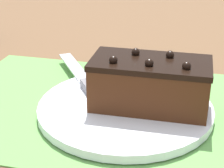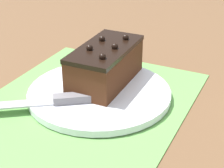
{
  "view_description": "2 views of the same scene",
  "coord_description": "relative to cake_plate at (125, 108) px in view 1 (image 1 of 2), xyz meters",
  "views": [
    {
      "loc": [
        -0.15,
        0.49,
        0.27
      ],
      "look_at": [
        -0.03,
        -0.02,
        0.03
      ],
      "focal_mm": 60.0,
      "sensor_mm": 36.0,
      "label": 1
    },
    {
      "loc": [
        0.46,
        0.29,
        0.34
      ],
      "look_at": [
        -0.03,
        0.05,
        0.05
      ],
      "focal_mm": 60.0,
      "sensor_mm": 36.0,
      "label": 2
    }
  ],
  "objects": [
    {
      "name": "ground_plane",
      "position": [
        0.05,
        -0.01,
        -0.01
      ],
      "size": [
        3.0,
        3.0,
        0.0
      ],
      "primitive_type": "plane",
      "color": "brown"
    },
    {
      "name": "placemat_woven",
      "position": [
        0.05,
        -0.01,
        -0.01
      ],
      "size": [
        0.46,
        0.34,
        0.0
      ],
      "primitive_type": "cube",
      "color": "#609E4C",
      "rests_on": "ground_plane"
    },
    {
      "name": "cake_plate",
      "position": [
        0.0,
        0.0,
        0.0
      ],
      "size": [
        0.26,
        0.26,
        0.01
      ],
      "color": "white",
      "rests_on": "placemat_woven"
    },
    {
      "name": "chocolate_cake",
      "position": [
        -0.03,
        -0.0,
        0.04
      ],
      "size": [
        0.17,
        0.09,
        0.08
      ],
      "rotation": [
        0.0,
        0.0,
        0.02
      ],
      "color": "#472614",
      "rests_on": "cake_plate"
    },
    {
      "name": "serving_knife",
      "position": [
        0.07,
        -0.05,
        0.01
      ],
      "size": [
        0.15,
        0.2,
        0.01
      ],
      "rotation": [
        0.0,
        0.0,
        3.75
      ],
      "color": "slate",
      "rests_on": "cake_plate"
    }
  ]
}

